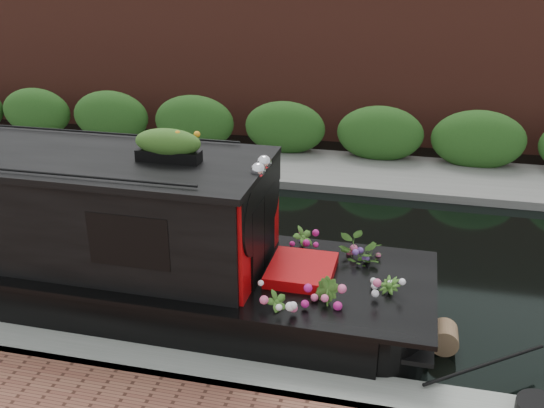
# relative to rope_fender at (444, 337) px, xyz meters

# --- Properties ---
(ground) EXTENTS (80.00, 80.00, 0.00)m
(ground) POSITION_rel_rope_fender_xyz_m (-3.68, 1.97, -0.18)
(ground) COLOR black
(ground) RESTS_ON ground
(near_bank_coping) EXTENTS (40.00, 0.60, 0.50)m
(near_bank_coping) POSITION_rel_rope_fender_xyz_m (-3.68, -1.33, -0.18)
(near_bank_coping) COLOR gray
(near_bank_coping) RESTS_ON ground
(far_bank_path) EXTENTS (40.00, 2.40, 0.34)m
(far_bank_path) POSITION_rel_rope_fender_xyz_m (-3.68, 6.17, -0.18)
(far_bank_path) COLOR slate
(far_bank_path) RESTS_ON ground
(far_hedge) EXTENTS (40.00, 1.10, 2.80)m
(far_hedge) POSITION_rel_rope_fender_xyz_m (-3.68, 7.07, -0.18)
(far_hedge) COLOR #26541C
(far_hedge) RESTS_ON ground
(far_brick_wall) EXTENTS (40.00, 1.00, 8.00)m
(far_brick_wall) POSITION_rel_rope_fender_xyz_m (-3.68, 9.17, -0.18)
(far_brick_wall) COLOR brown
(far_brick_wall) RESTS_ON ground
(rope_fender) EXTENTS (0.35, 0.36, 0.35)m
(rope_fender) POSITION_rel_rope_fender_xyz_m (0.00, 0.00, 0.00)
(rope_fender) COLOR brown
(rope_fender) RESTS_ON ground
(coiled_mooring_rope) EXTENTS (0.47, 0.47, 0.12)m
(coiled_mooring_rope) POSITION_rel_rope_fender_xyz_m (0.91, -1.26, 0.13)
(coiled_mooring_rope) COLOR black
(coiled_mooring_rope) RESTS_ON near_bank_coping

